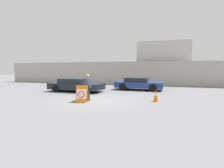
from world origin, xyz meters
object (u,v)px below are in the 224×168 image
traffic_cone_near (156,96)px  parked_car_front_coupe (76,85)px  security_guard (88,86)px  parked_car_rear_sedan (139,84)px  barricade_sign (82,94)px

traffic_cone_near → parked_car_front_coupe: parked_car_front_coupe is taller
security_guard → parked_car_rear_sedan: bearing=103.2°
security_guard → traffic_cone_near: size_ratio=2.21×
security_guard → traffic_cone_near: bearing=44.2°
parked_car_rear_sedan → barricade_sign: bearing=-107.0°
parked_car_front_coupe → parked_car_rear_sedan: size_ratio=1.08×
barricade_sign → parked_car_rear_sedan: 7.48m
barricade_sign → traffic_cone_near: bearing=8.0°
security_guard → parked_car_front_coupe: security_guard is taller
barricade_sign → parked_car_rear_sedan: bearing=59.9°
traffic_cone_near → parked_car_rear_sedan: (-1.90, 5.57, 0.22)m
barricade_sign → parked_car_front_coupe: size_ratio=0.21×
barricade_sign → parked_car_front_coupe: parked_car_front_coupe is taller
traffic_cone_near → barricade_sign: bearing=-160.2°
barricade_sign → security_guard: bearing=71.0°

